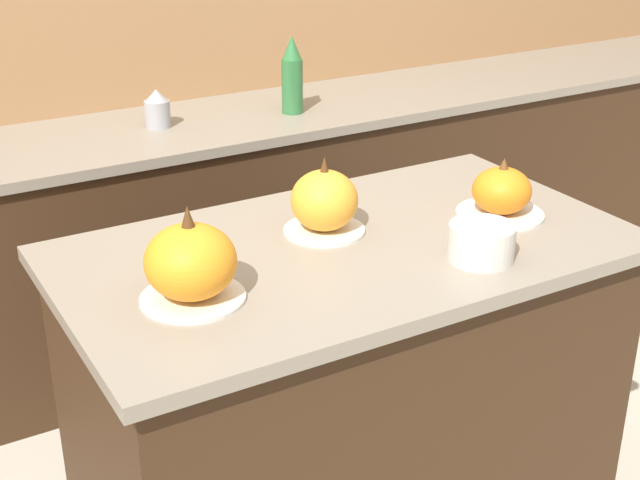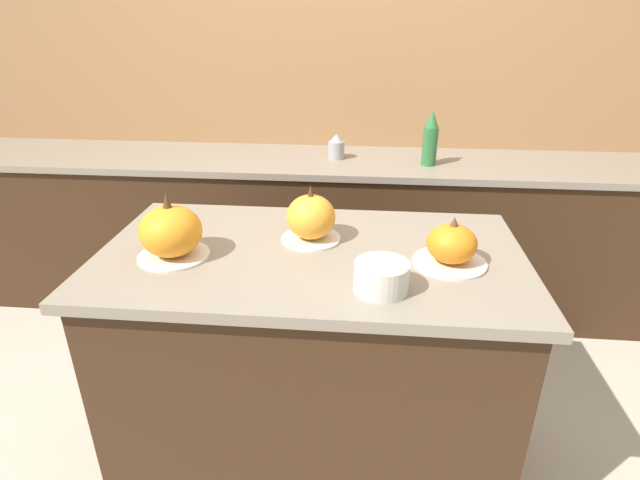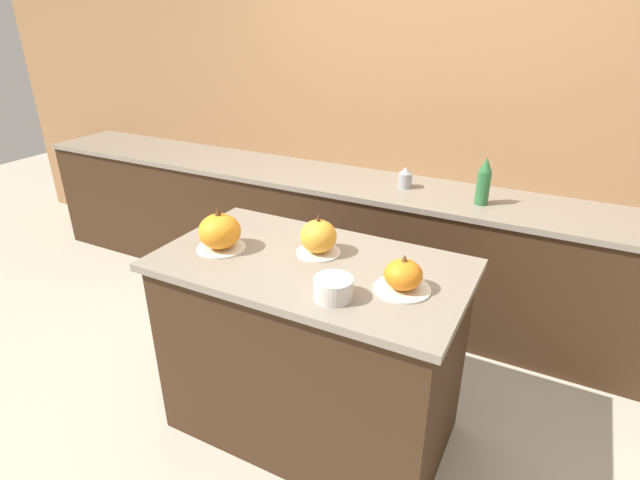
% 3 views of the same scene
% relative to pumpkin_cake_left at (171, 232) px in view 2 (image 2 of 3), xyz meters
% --- Properties ---
extents(ground_plane, '(12.00, 12.00, 0.00)m').
position_rel_pumpkin_cake_left_xyz_m(ground_plane, '(0.42, 0.07, -1.02)').
color(ground_plane, '#BCB29E').
extents(wall_back, '(8.00, 0.06, 2.50)m').
position_rel_pumpkin_cake_left_xyz_m(wall_back, '(0.42, 1.64, 0.23)').
color(wall_back, '#9E7047').
rests_on(wall_back, ground_plane).
extents(kitchen_island, '(1.36, 0.76, 0.94)m').
position_rel_pumpkin_cake_left_xyz_m(kitchen_island, '(0.42, 0.07, -0.55)').
color(kitchen_island, '#382314').
rests_on(kitchen_island, ground_plane).
extents(back_counter, '(6.00, 0.60, 0.89)m').
position_rel_pumpkin_cake_left_xyz_m(back_counter, '(0.42, 1.31, -0.57)').
color(back_counter, '#382314').
rests_on(back_counter, ground_plane).
extents(pumpkin_cake_left, '(0.22, 0.22, 0.21)m').
position_rel_pumpkin_cake_left_xyz_m(pumpkin_cake_left, '(0.00, 0.00, 0.00)').
color(pumpkin_cake_left, silver).
rests_on(pumpkin_cake_left, kitchen_island).
extents(pumpkin_cake_center, '(0.20, 0.20, 0.19)m').
position_rel_pumpkin_cake_left_xyz_m(pumpkin_cake_center, '(0.41, 0.17, -0.01)').
color(pumpkin_cake_center, silver).
rests_on(pumpkin_cake_center, kitchen_island).
extents(pumpkin_cake_right, '(0.22, 0.22, 0.15)m').
position_rel_pumpkin_cake_left_xyz_m(pumpkin_cake_right, '(0.85, 0.03, -0.02)').
color(pumpkin_cake_right, silver).
rests_on(pumpkin_cake_right, kitchen_island).
extents(bottle_tall, '(0.08, 0.08, 0.28)m').
position_rel_pumpkin_cake_left_xyz_m(bottle_tall, '(0.91, 1.25, 0.01)').
color(bottle_tall, '#2D6B38').
rests_on(bottle_tall, back_counter).
extents(bottle_short, '(0.09, 0.09, 0.13)m').
position_rel_pumpkin_cake_left_xyz_m(bottle_short, '(0.42, 1.33, -0.06)').
color(bottle_short, '#99999E').
rests_on(bottle_short, back_counter).
extents(mixing_bowl, '(0.15, 0.15, 0.08)m').
position_rel_pumpkin_cake_left_xyz_m(mixing_bowl, '(0.64, -0.15, -0.04)').
color(mixing_bowl, beige).
rests_on(mixing_bowl, kitchen_island).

